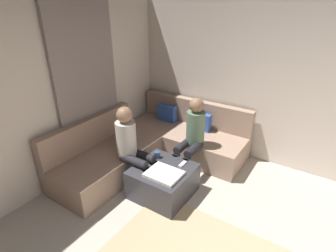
# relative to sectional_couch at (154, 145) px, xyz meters

# --- Properties ---
(wall_back) EXTENTS (6.00, 0.12, 2.70)m
(wall_back) POSITION_rel_sectional_couch_xyz_m (2.08, 1.06, 1.07)
(wall_back) COLOR beige
(wall_back) RESTS_ON ground_plane
(curtain_panel) EXTENTS (0.06, 1.10, 2.50)m
(curtain_panel) POSITION_rel_sectional_couch_xyz_m (-0.76, -0.58, 0.97)
(curtain_panel) COLOR gray
(curtain_panel) RESTS_ON ground_plane
(sectional_couch) EXTENTS (2.10, 2.55, 0.87)m
(sectional_couch) POSITION_rel_sectional_couch_xyz_m (0.00, 0.00, 0.00)
(sectional_couch) COLOR #9E7F6B
(sectional_couch) RESTS_ON ground_plane
(ottoman) EXTENTS (0.76, 0.76, 0.42)m
(ottoman) POSITION_rel_sectional_couch_xyz_m (0.63, -0.64, -0.07)
(ottoman) COLOR #333338
(ottoman) RESTS_ON ground_plane
(folded_blanket) EXTENTS (0.44, 0.36, 0.04)m
(folded_blanket) POSITION_rel_sectional_couch_xyz_m (0.73, -0.76, 0.16)
(folded_blanket) COLOR white
(folded_blanket) RESTS_ON ottoman
(coffee_mug) EXTENTS (0.08, 0.08, 0.10)m
(coffee_mug) POSITION_rel_sectional_couch_xyz_m (0.41, -0.46, 0.19)
(coffee_mug) COLOR #334C72
(coffee_mug) RESTS_ON ottoman
(game_remote) EXTENTS (0.05, 0.15, 0.02)m
(game_remote) POSITION_rel_sectional_couch_xyz_m (0.81, -0.42, 0.15)
(game_remote) COLOR white
(game_remote) RESTS_ON ottoman
(person_on_couch_back) EXTENTS (0.30, 0.60, 1.20)m
(person_on_couch_back) POSITION_rel_sectional_couch_xyz_m (0.69, 0.06, 0.38)
(person_on_couch_back) COLOR black
(person_on_couch_back) RESTS_ON ground_plane
(person_on_couch_side) EXTENTS (0.60, 0.30, 1.20)m
(person_on_couch_side) POSITION_rel_sectional_couch_xyz_m (0.15, -0.70, 0.38)
(person_on_couch_side) COLOR black
(person_on_couch_side) RESTS_ON ground_plane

